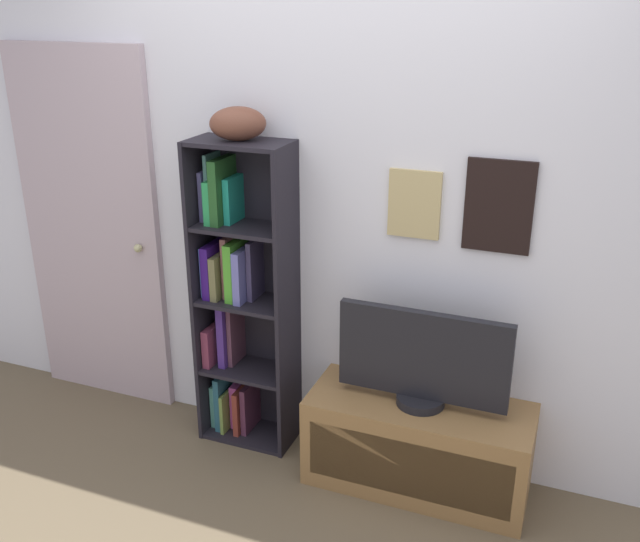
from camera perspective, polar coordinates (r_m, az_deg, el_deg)
name	(u,v)px	position (r m, az deg, el deg)	size (l,w,h in m)	color
back_wall	(338,219)	(3.29, 1.45, 4.21)	(4.80, 0.08, 2.38)	silver
bookshelf	(239,301)	(3.52, -6.61, -2.40)	(0.48, 0.27, 1.56)	black
football	(238,124)	(3.21, -6.68, 11.79)	(0.25, 0.15, 0.15)	brown
tv_stand	(418,445)	(3.39, 7.92, -13.77)	(1.02, 0.41, 0.44)	olive
television	(423,360)	(3.16, 8.34, -7.15)	(0.77, 0.22, 0.45)	black
door	(92,232)	(3.99, -18.01, 3.03)	(0.84, 0.09, 1.95)	#B39FA7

